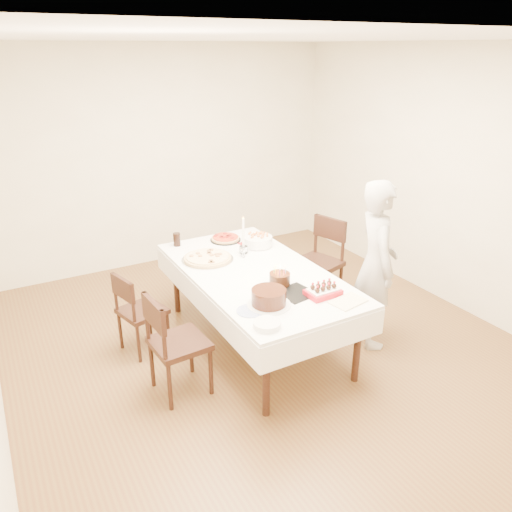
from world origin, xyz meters
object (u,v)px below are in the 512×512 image
chair_right_savory (317,264)px  pasta_bowl (258,241)px  chair_left_dessert (179,343)px  person (376,265)px  birthday_cake (280,275)px  chair_left_savory (142,311)px  dining_table (256,308)px  taper_candle (243,235)px  pizza_pepperoni (225,238)px  cola_glass (177,240)px  layer_cake (269,298)px  pizza_white (208,258)px  strawberry_box (323,291)px

chair_right_savory → pasta_bowl: bearing=148.1°
pasta_bowl → chair_left_dessert: bearing=-144.5°
person → birthday_cake: bearing=105.1°
chair_left_savory → chair_left_dessert: chair_left_dessert is taller
dining_table → chair_right_savory: 1.03m
chair_left_savory → pasta_bowl: 1.36m
dining_table → taper_candle: 0.73m
dining_table → pizza_pepperoni: size_ratio=6.64×
cola_glass → layer_cake: (0.17, -1.56, 0.00)m
layer_cake → taper_candle: bearing=72.4°
chair_left_savory → chair_left_dessert: bearing=80.8°
layer_cake → dining_table: bearing=69.5°
person → cola_glass: 2.00m
chair_left_dessert → pizza_white: 1.05m
chair_left_dessert → cola_glass: bearing=-114.9°
chair_right_savory → birthday_cake: chair_right_savory is taller
dining_table → pizza_pepperoni: (0.11, 0.85, 0.40)m
chair_left_savory → layer_cake: bearing=110.9°
pasta_bowl → cola_glass: bearing=150.0°
cola_glass → birthday_cake: bearing=-71.6°
layer_cake → birthday_cake: bearing=44.8°
pizza_white → layer_cake: bearing=-87.3°
layer_cake → birthday_cake: size_ratio=1.97×
cola_glass → strawberry_box: 1.76m
dining_table → layer_cake: size_ratio=6.08×
birthday_cake → pizza_white: bearing=111.4°
dining_table → chair_left_savory: size_ratio=2.68×
dining_table → pasta_bowl: bearing=58.9°
taper_candle → layer_cake: (-0.33, -1.05, -0.12)m
pizza_white → pizza_pepperoni: size_ratio=1.55×
chair_left_dessert → dining_table: bearing=-163.3°
pasta_bowl → chair_left_savory: bearing=-174.7°
chair_right_savory → pizza_pepperoni: size_ratio=2.99×
layer_cake → chair_right_savory: bearing=39.4°
dining_table → pizza_pepperoni: pizza_pepperoni is taller
chair_right_savory → chair_left_dessert: size_ratio=1.07×
layer_cake → birthday_cake: 0.37m
cola_glass → pizza_white: bearing=-76.6°
chair_right_savory → pasta_bowl: (-0.63, 0.17, 0.32)m
pizza_white → pizza_pepperoni: (0.38, 0.39, 0.00)m
pasta_bowl → pizza_white: bearing=-172.2°
birthday_cake → chair_left_dessert: bearing=179.0°
birthday_cake → pizza_pepperoni: bearing=86.7°
pasta_bowl → chair_right_savory: bearing=-15.4°
dining_table → person: (0.98, -0.50, 0.42)m
pasta_bowl → layer_cake: (-0.55, -1.15, 0.01)m
chair_left_dessert → pasta_bowl: (1.22, 0.87, 0.36)m
chair_left_savory → cola_glass: (0.57, 0.53, 0.42)m
chair_left_dessert → pizza_white: chair_left_dessert is taller
pasta_bowl → cola_glass: cola_glass is taller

